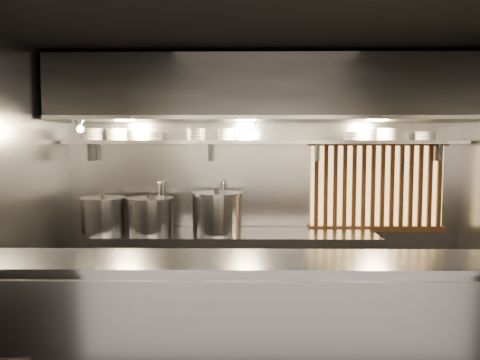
{
  "coord_description": "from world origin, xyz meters",
  "views": [
    {
      "loc": [
        -0.19,
        -3.88,
        1.86
      ],
      "look_at": [
        -0.25,
        0.55,
        1.52
      ],
      "focal_mm": 35.0,
      "sensor_mm": 36.0,
      "label": 1
    }
  ],
  "objects_px": {
    "stock_pot_left": "(104,214)",
    "stock_pot_right": "(217,212)",
    "heat_lamp": "(78,123)",
    "stock_pot_mid": "(150,215)",
    "pendant_bulb": "(255,135)"
  },
  "relations": [
    {
      "from": "stock_pot_left",
      "to": "stock_pot_right",
      "type": "xyz_separation_m",
      "value": [
        1.24,
        -0.04,
        0.03
      ]
    },
    {
      "from": "heat_lamp",
      "to": "stock_pot_mid",
      "type": "height_order",
      "value": "heat_lamp"
    },
    {
      "from": "heat_lamp",
      "to": "stock_pot_right",
      "type": "height_order",
      "value": "heat_lamp"
    },
    {
      "from": "heat_lamp",
      "to": "stock_pot_right",
      "type": "bearing_deg",
      "value": 10.43
    },
    {
      "from": "stock_pot_right",
      "to": "stock_pot_mid",
      "type": "bearing_deg",
      "value": 179.61
    },
    {
      "from": "pendant_bulb",
      "to": "stock_pot_mid",
      "type": "bearing_deg",
      "value": -175.51
    },
    {
      "from": "stock_pot_left",
      "to": "pendant_bulb",
      "type": "bearing_deg",
      "value": 1.87
    },
    {
      "from": "pendant_bulb",
      "to": "stock_pot_right",
      "type": "xyz_separation_m",
      "value": [
        -0.41,
        -0.09,
        -0.84
      ]
    },
    {
      "from": "heat_lamp",
      "to": "pendant_bulb",
      "type": "relative_size",
      "value": 1.87
    },
    {
      "from": "heat_lamp",
      "to": "stock_pot_left",
      "type": "height_order",
      "value": "heat_lamp"
    },
    {
      "from": "heat_lamp",
      "to": "stock_pot_left",
      "type": "relative_size",
      "value": 0.68
    },
    {
      "from": "heat_lamp",
      "to": "stock_pot_left",
      "type": "xyz_separation_m",
      "value": [
        0.15,
        0.3,
        -0.97
      ]
    },
    {
      "from": "pendant_bulb",
      "to": "stock_pot_right",
      "type": "height_order",
      "value": "pendant_bulb"
    },
    {
      "from": "heat_lamp",
      "to": "stock_pot_mid",
      "type": "xyz_separation_m",
      "value": [
        0.66,
        0.26,
        -0.97
      ]
    },
    {
      "from": "heat_lamp",
      "to": "stock_pot_mid",
      "type": "relative_size",
      "value": 0.54
    }
  ]
}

